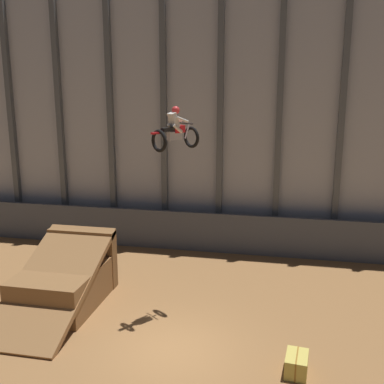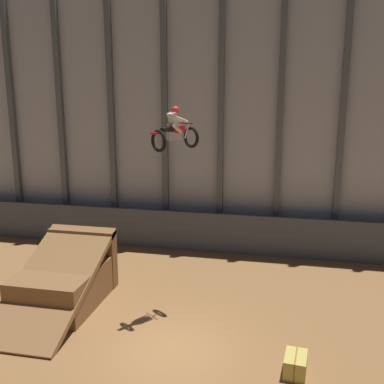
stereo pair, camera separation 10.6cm
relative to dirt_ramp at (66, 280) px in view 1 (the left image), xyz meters
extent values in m
plane|color=olive|center=(4.69, -2.40, -0.84)|extent=(60.00, 60.00, 0.00)
cube|color=#A3A8B2|center=(4.69, 7.33, 5.50)|extent=(32.00, 0.12, 12.68)
cube|color=#4C5156|center=(-6.37, 7.13, 5.50)|extent=(0.28, 0.28, 12.68)
cube|color=#4C5156|center=(-3.60, 7.13, 5.50)|extent=(0.28, 0.28, 12.68)
cube|color=#4C5156|center=(-0.84, 7.13, 5.50)|extent=(0.28, 0.28, 12.68)
cube|color=#4C5156|center=(1.92, 7.13, 5.50)|extent=(0.28, 0.28, 12.68)
cube|color=#4C5156|center=(4.69, 7.13, 5.50)|extent=(0.28, 0.28, 12.68)
cube|color=#4C5156|center=(7.45, 7.13, 5.50)|extent=(0.28, 0.28, 12.68)
cube|color=#4C5156|center=(10.22, 7.13, 5.50)|extent=(0.28, 0.28, 12.68)
cube|color=#474C56|center=(4.69, 6.33, 0.13)|extent=(31.36, 0.20, 1.94)
cube|color=brown|center=(0.00, -0.13, -0.14)|extent=(2.67, 3.76, 1.39)
cube|color=brown|center=(0.00, 1.50, 0.32)|extent=(2.73, 0.50, 2.32)
cube|color=olive|center=(0.00, -0.93, 0.32)|extent=(2.73, 5.45, 2.50)
torus|color=black|center=(4.64, 0.67, 5.33)|extent=(0.66, 0.53, 0.73)
torus|color=black|center=(3.82, -0.46, 5.31)|extent=(0.66, 0.53, 0.73)
cube|color=#B7B7BC|center=(4.20, 0.06, 5.44)|extent=(0.45, 0.53, 0.29)
cube|color=red|center=(4.29, 0.20, 5.64)|extent=(0.42, 0.48, 0.25)
cube|color=black|center=(4.06, -0.13, 5.65)|extent=(0.46, 0.55, 0.13)
cube|color=red|center=(3.76, -0.55, 5.57)|extent=(0.32, 0.37, 0.07)
cylinder|color=#B7B7BC|center=(4.53, 0.52, 5.57)|extent=(0.19, 0.24, 0.53)
cylinder|color=black|center=(4.50, 0.49, 5.80)|extent=(0.55, 0.42, 0.04)
cube|color=silver|center=(4.17, 0.03, 5.94)|extent=(0.42, 0.43, 0.53)
sphere|color=red|center=(4.23, 0.11, 6.26)|extent=(0.37, 0.37, 0.26)
cylinder|color=silver|center=(4.11, 0.15, 5.68)|extent=(0.33, 0.40, 0.33)
cylinder|color=silver|center=(4.31, 0.01, 5.68)|extent=(0.33, 0.40, 0.33)
cylinder|color=silver|center=(4.18, 0.32, 5.96)|extent=(0.37, 0.47, 0.25)
cylinder|color=silver|center=(4.44, 0.13, 5.96)|extent=(0.37, 0.47, 0.25)
cube|color=#CCB751|center=(8.35, -2.80, -0.56)|extent=(0.69, 0.95, 0.56)
cube|color=#996623|center=(8.35, -2.80, -0.56)|extent=(0.13, 0.91, 0.57)
camera|label=1|loc=(7.74, -14.28, 6.89)|focal=42.00mm
camera|label=2|loc=(7.84, -14.26, 6.89)|focal=42.00mm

